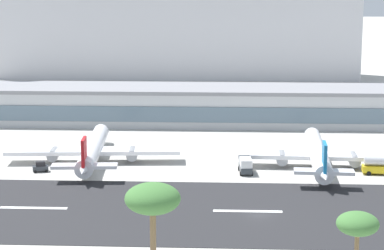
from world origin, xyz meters
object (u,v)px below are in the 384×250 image
(terminal_building, at_px, (216,105))
(airliner_red_tail_gate_0, at_px, (93,151))
(distant_hotel_block, at_px, (174,34))
(palm_tree_3, at_px, (358,226))
(service_fuel_truck_0, at_px, (384,165))
(palm_tree_1, at_px, (153,201))
(service_box_truck_1, at_px, (245,165))
(service_baggage_tug_2, at_px, (40,167))
(airliner_blue_tail_gate_1, at_px, (318,155))

(terminal_building, bearing_deg, airliner_red_tail_gate_0, -118.38)
(distant_hotel_block, bearing_deg, palm_tree_3, -80.23)
(service_fuel_truck_0, height_order, palm_tree_1, palm_tree_1)
(distant_hotel_block, relative_size, service_box_truck_1, 24.01)
(distant_hotel_block, height_order, palm_tree_1, distant_hotel_block)
(service_fuel_truck_0, bearing_deg, palm_tree_1, -117.05)
(palm_tree_1, bearing_deg, palm_tree_3, 7.26)
(service_baggage_tug_2, distance_m, palm_tree_3, 84.76)
(airliner_red_tail_gate_0, bearing_deg, service_fuel_truck_0, -100.45)
(terminal_building, relative_size, service_baggage_tug_2, 42.80)
(airliner_red_tail_gate_0, distance_m, service_baggage_tug_2, 12.60)
(palm_tree_3, bearing_deg, airliner_red_tail_gate_0, 122.14)
(distant_hotel_block, relative_size, palm_tree_3, 11.98)
(distant_hotel_block, relative_size, airliner_red_tail_gate_0, 3.47)
(distant_hotel_block, relative_size, palm_tree_1, 9.02)
(airliner_red_tail_gate_0, distance_m, airliner_blue_tail_gate_1, 48.73)
(airliner_blue_tail_gate_1, distance_m, service_box_truck_1, 16.25)
(airliner_red_tail_gate_0, height_order, service_baggage_tug_2, airliner_red_tail_gate_0)
(airliner_red_tail_gate_0, relative_size, airliner_blue_tail_gate_1, 0.99)
(service_box_truck_1, height_order, service_baggage_tug_2, service_box_truck_1)
(airliner_red_tail_gate_0, relative_size, palm_tree_1, 2.60)
(airliner_red_tail_gate_0, xyz_separation_m, service_baggage_tug_2, (-9.60, -7.96, -1.79))
(service_baggage_tug_2, xyz_separation_m, palm_tree_1, (30.56, -67.04, 13.22))
(service_fuel_truck_0, height_order, palm_tree_3, palm_tree_3)
(palm_tree_1, height_order, palm_tree_3, palm_tree_1)
(airliner_red_tail_gate_0, distance_m, service_box_truck_1, 33.92)
(airliner_blue_tail_gate_1, distance_m, palm_tree_3, 70.48)
(distant_hotel_block, distance_m, palm_tree_1, 225.29)
(terminal_building, relative_size, airliner_red_tail_gate_0, 3.54)
(service_baggage_tug_2, distance_m, palm_tree_1, 74.86)
(terminal_building, height_order, service_fuel_truck_0, terminal_building)
(service_baggage_tug_2, relative_size, palm_tree_1, 0.22)
(palm_tree_3, bearing_deg, airliner_blue_tail_gate_1, 87.13)
(palm_tree_1, bearing_deg, terminal_building, 87.60)
(terminal_building, relative_size, palm_tree_1, 9.21)
(airliner_red_tail_gate_0, xyz_separation_m, palm_tree_3, (45.18, -71.92, 7.88))
(terminal_building, height_order, service_box_truck_1, terminal_building)
(airliner_red_tail_gate_0, bearing_deg, airliner_blue_tail_gate_1, -96.76)
(distant_hotel_block, height_order, service_box_truck_1, distant_hotel_block)
(service_fuel_truck_0, bearing_deg, airliner_red_tail_gate_0, 177.61)
(service_fuel_truck_0, distance_m, service_box_truck_1, 28.39)
(palm_tree_1, bearing_deg, airliner_blue_tail_gate_1, 69.22)
(airliner_blue_tail_gate_1, bearing_deg, palm_tree_1, 161.67)
(distant_hotel_block, xyz_separation_m, airliner_blue_tail_gate_1, (41.70, -151.80, -14.56))
(distant_hotel_block, bearing_deg, service_fuel_truck_0, -70.74)
(service_box_truck_1, distance_m, palm_tree_3, 66.81)
(service_box_truck_1, bearing_deg, palm_tree_3, -173.93)
(service_baggage_tug_2, bearing_deg, airliner_red_tail_gate_0, -157.59)
(service_baggage_tug_2, bearing_deg, distant_hotel_block, -113.27)
(airliner_blue_tail_gate_1, relative_size, service_fuel_truck_0, 4.97)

